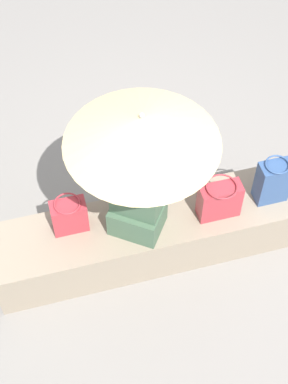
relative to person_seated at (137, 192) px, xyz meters
name	(u,v)px	position (x,y,z in m)	size (l,w,h in m)	color
ground_plane	(150,250)	(0.10, 0.03, -0.80)	(14.00, 14.00, 0.00)	gray
stone_bench	(150,235)	(0.10, 0.03, -0.59)	(2.26, 0.50, 0.41)	gray
person_seated	(137,192)	(0.00, 0.00, 0.00)	(0.50, 0.44, 0.90)	#47664C
parasol	(142,130)	(0.04, 0.01, 0.55)	(0.94, 0.94, 1.08)	#B7B7BC
handbag_black	(273,181)	(0.98, 0.00, -0.21)	(0.22, 0.17, 0.37)	#335184
tote_bag_canvas	(220,200)	(0.57, -0.04, -0.24)	(0.29, 0.22, 0.31)	#B2333D
shoulder_bag_spare	(69,216)	(-0.45, 0.11, -0.25)	(0.24, 0.18, 0.28)	#B2333D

